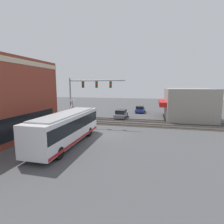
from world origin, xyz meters
name	(u,v)px	position (x,y,z in m)	size (l,w,h in m)	color
ground_plane	(105,135)	(0.00, 0.00, 0.00)	(120.00, 120.00, 0.00)	#4C4C4F
shop_building	(187,103)	(14.03, -11.15, 2.61)	(11.26, 8.60, 5.22)	gray
city_bus	(67,127)	(-4.04, 2.80, 1.71)	(10.54, 2.59, 3.10)	silver
traffic_signal_gantry	(86,90)	(4.19, 3.96, 5.10)	(0.42, 8.20, 6.82)	gray
crossing_signal	(73,109)	(3.97, 6.10, 2.30)	(1.41, 1.18, 3.81)	gray
rail_track_near	(116,124)	(6.00, 0.00, 0.03)	(2.60, 60.00, 0.15)	#332D28
rail_track_far	(120,120)	(9.20, 0.00, 0.03)	(2.60, 60.00, 0.15)	#332D28
parked_car_grey	(121,114)	(11.16, 0.20, 0.70)	(4.84, 1.82, 1.51)	slate
parked_car_blue	(140,109)	(18.59, -2.60, 0.67)	(4.63, 1.82, 1.44)	navy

